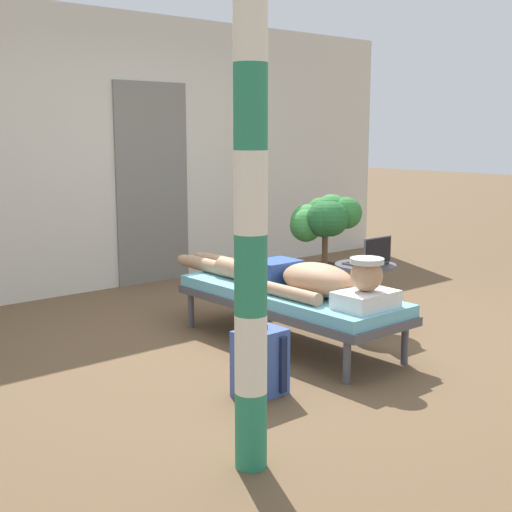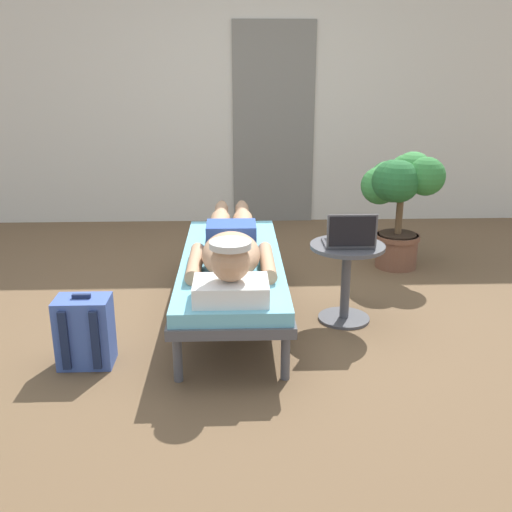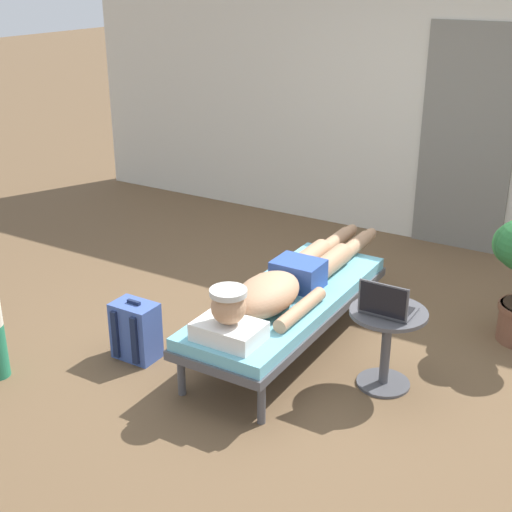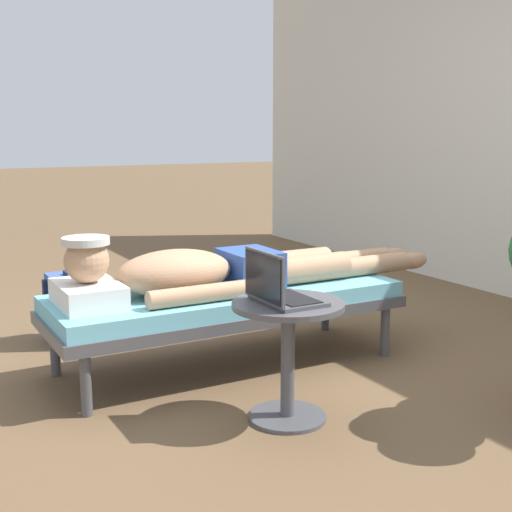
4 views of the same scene
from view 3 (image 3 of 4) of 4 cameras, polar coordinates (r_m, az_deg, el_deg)
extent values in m
plane|color=brown|center=(4.95, 4.54, -7.55)|extent=(40.00, 40.00, 0.00)
cube|color=beige|center=(6.81, 13.67, 12.42)|extent=(7.60, 0.20, 2.70)
cube|color=slate|center=(6.65, 16.68, 8.97)|extent=(0.84, 0.03, 2.04)
cylinder|color=#4C4C51|center=(5.67, 4.07, -1.85)|extent=(0.05, 0.05, 0.28)
cylinder|color=#4C4C51|center=(5.46, 9.44, -3.12)|extent=(0.05, 0.05, 0.28)
cylinder|color=#4C4C51|center=(4.42, -6.07, -9.53)|extent=(0.05, 0.05, 0.28)
cylinder|color=#4C4C51|center=(4.15, 0.44, -11.76)|extent=(0.05, 0.05, 0.28)
cube|color=#4C4C51|center=(4.81, 2.59, -4.26)|extent=(0.67, 1.87, 0.06)
cube|color=#6BB7CC|center=(4.78, 2.61, -3.51)|extent=(0.65, 1.83, 0.08)
cube|color=white|center=(4.18, -2.21, -6.10)|extent=(0.40, 0.28, 0.11)
sphere|color=tan|center=(4.10, -2.24, -4.14)|extent=(0.21, 0.21, 0.21)
cylinder|color=silver|center=(4.06, -2.26, -2.95)|extent=(0.22, 0.22, 0.03)
ellipsoid|color=tan|center=(4.48, 0.86, -3.12)|extent=(0.35, 0.60, 0.23)
cylinder|color=tan|center=(4.65, -1.17, -3.06)|extent=(0.09, 0.55, 0.09)
cylinder|color=tan|center=(4.46, 3.63, -4.32)|extent=(0.09, 0.55, 0.09)
cube|color=#2D4C9E|center=(4.83, 3.44, -1.44)|extent=(0.33, 0.26, 0.19)
cylinder|color=tan|center=(5.16, 4.37, -0.13)|extent=(0.15, 0.42, 0.15)
cylinder|color=tan|center=(5.52, 6.39, 1.16)|extent=(0.11, 0.44, 0.11)
ellipsoid|color=tan|center=(5.77, 7.62, 2.01)|extent=(0.09, 0.20, 0.10)
cylinder|color=tan|center=(5.09, 6.07, -0.51)|extent=(0.15, 0.42, 0.15)
cylinder|color=tan|center=(5.46, 8.01, 0.81)|extent=(0.11, 0.44, 0.11)
ellipsoid|color=tan|center=(5.71, 9.17, 1.69)|extent=(0.09, 0.20, 0.10)
cylinder|color=#4C4C51|center=(4.63, 10.25, -10.08)|extent=(0.34, 0.34, 0.02)
cylinder|color=#4C4C51|center=(4.50, 10.47, -7.40)|extent=(0.06, 0.06, 0.48)
cylinder|color=#4C4C51|center=(4.38, 10.70, -4.54)|extent=(0.48, 0.48, 0.02)
cube|color=#4C4C51|center=(4.37, 10.72, -4.30)|extent=(0.31, 0.22, 0.02)
cube|color=black|center=(4.38, 10.77, -4.13)|extent=(0.27, 0.15, 0.00)
cube|color=#4C4C51|center=(4.23, 10.26, -3.55)|extent=(0.31, 0.01, 0.21)
cube|color=black|center=(4.22, 10.22, -3.59)|extent=(0.29, 0.00, 0.19)
cube|color=#3F59A5|center=(4.82, -9.71, -5.98)|extent=(0.30, 0.20, 0.40)
cube|color=#3F59A5|center=(4.93, -8.75, -6.14)|extent=(0.23, 0.04, 0.18)
cube|color=#192342|center=(4.80, -11.33, -6.25)|extent=(0.04, 0.02, 0.34)
cube|color=#192342|center=(4.70, -9.82, -6.78)|extent=(0.04, 0.02, 0.34)
cube|color=#192342|center=(4.73, -9.88, -3.72)|extent=(0.10, 0.02, 0.02)
camera|label=1|loc=(5.51, -55.95, 2.85)|focal=48.97mm
camera|label=2|loc=(2.19, -48.78, -8.88)|focal=40.80mm
camera|label=4|loc=(2.76, 50.89, -13.29)|focal=48.24mm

